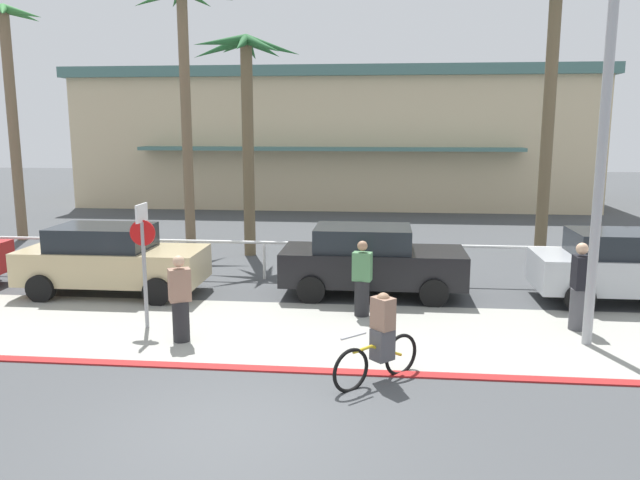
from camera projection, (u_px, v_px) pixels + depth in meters
ground_plane at (315, 267)px, 18.29m from camera, size 80.00×80.00×0.00m
sidewalk_strip at (283, 331)px, 12.61m from camera, size 44.00×4.00×0.02m
curb_paint at (265, 369)px, 10.66m from camera, size 44.00×0.24×0.03m
building_backdrop at (337, 137)px, 35.04m from camera, size 26.03×12.79×6.83m
rail_fence at (309, 249)px, 16.67m from camera, size 21.63×0.08×1.04m
stop_sign_bike_lane at (143, 248)px, 12.53m from camera, size 0.52×0.56×2.56m
streetlight_curb at (609, 114)px, 10.86m from camera, size 0.24×2.54×7.50m
palm_tree_0 at (7, 74)px, 21.68m from camera, size 2.94×3.28×8.15m
palm_tree_1 at (184, 63)px, 21.37m from camera, size 3.53×2.87×8.71m
palm_tree_2 at (246, 89)px, 19.10m from camera, size 3.36×2.87×6.79m
palm_tree_3 at (553, 49)px, 18.16m from camera, size 3.47×2.78×8.45m
car_tan_1 at (111, 259)px, 15.31m from camera, size 4.40×2.02×1.69m
car_black_2 at (371, 260)px, 15.20m from camera, size 4.40×2.02×1.69m
car_silver_3 at (630, 267)px, 14.50m from camera, size 4.40×2.02×1.69m
cyclist_yellow_0 at (380, 340)px, 10.08m from camera, size 1.36×1.30×1.50m
pedestrian_0 at (579, 290)px, 12.55m from camera, size 0.33×0.41×1.80m
pedestrian_1 at (362, 282)px, 13.49m from camera, size 0.44×0.37×1.67m
pedestrian_2 at (180, 302)px, 11.89m from camera, size 0.48×0.43×1.69m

